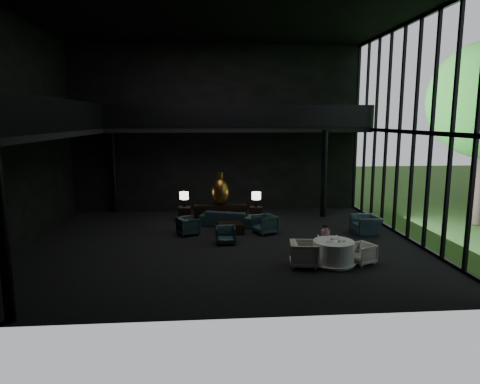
{
  "coord_description": "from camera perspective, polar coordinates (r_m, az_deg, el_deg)",
  "views": [
    {
      "loc": [
        -0.59,
        -15.04,
        4.46
      ],
      "look_at": [
        0.66,
        0.5,
        1.8
      ],
      "focal_mm": 32.0,
      "sensor_mm": 36.0,
      "label": 1
    }
  ],
  "objects": [
    {
      "name": "plate_a",
      "position": [
        13.47,
        11.92,
        -6.5
      ],
      "size": [
        0.24,
        0.24,
        0.01
      ],
      "primitive_type": "cylinder",
      "rotation": [
        0.0,
        0.0,
        0.08
      ],
      "color": "white",
      "rests_on": "dining_table"
    },
    {
      "name": "wall_left",
      "position": [
        16.35,
        -27.89,
        6.95
      ],
      "size": [
        0.04,
        12.0,
        8.0
      ],
      "primitive_type": "cube",
      "color": "black",
      "rests_on": "ground"
    },
    {
      "name": "window_armchair",
      "position": [
        17.54,
        16.43,
        -3.81
      ],
      "size": [
        0.79,
        1.16,
        0.99
      ],
      "primitive_type": "imported",
      "rotation": [
        0.0,
        0.0,
        -1.52
      ],
      "color": "#152937",
      "rests_on": "floor"
    },
    {
      "name": "curtain_wall",
      "position": [
        16.83,
        22.23,
        7.39
      ],
      "size": [
        0.2,
        12.0,
        8.0
      ],
      "primitive_type": null,
      "color": "black",
      "rests_on": "ground"
    },
    {
      "name": "saucer",
      "position": [
        13.63,
        13.27,
        -6.37
      ],
      "size": [
        0.17,
        0.17,
        0.01
      ],
      "primitive_type": "cylinder",
      "rotation": [
        0.0,
        0.0,
        -0.01
      ],
      "color": "white",
      "rests_on": "dining_table"
    },
    {
      "name": "dining_chair_north",
      "position": [
        14.61,
        11.72,
        -7.07
      ],
      "size": [
        0.64,
        0.61,
        0.6
      ],
      "primitive_type": "imported",
      "rotation": [
        0.0,
        0.0,
        3.03
      ],
      "color": "#A59F91",
      "rests_on": "floor"
    },
    {
      "name": "column_nw",
      "position": [
        21.34,
        -16.5,
        2.65
      ],
      "size": [
        0.24,
        0.24,
        4.0
      ],
      "primitive_type": "cylinder",
      "color": "black",
      "rests_on": "floor"
    },
    {
      "name": "railing_back",
      "position": [
        19.1,
        0.19,
        10.09
      ],
      "size": [
        12.0,
        0.06,
        1.0
      ],
      "primitive_type": "cube",
      "color": "black",
      "rests_on": "mezzanine_back"
    },
    {
      "name": "lounge_armchair_west",
      "position": [
        16.85,
        -6.91,
        -4.4
      ],
      "size": [
        0.94,
        0.96,
        0.77
      ],
      "primitive_type": "imported",
      "rotation": [
        0.0,
        0.0,
        1.98
      ],
      "color": "#152535",
      "rests_on": "floor"
    },
    {
      "name": "wall_back",
      "position": [
        21.05,
        -3.02,
        8.4
      ],
      "size": [
        14.0,
        0.04,
        8.0
      ],
      "primitive_type": "cube",
      "color": "black",
      "rests_on": "ground"
    },
    {
      "name": "side_table_left",
      "position": [
        19.24,
        -7.42,
        -2.88
      ],
      "size": [
        0.56,
        0.56,
        0.61
      ],
      "primitive_type": "cube",
      "color": "black",
      "rests_on": "floor"
    },
    {
      "name": "console",
      "position": [
        18.94,
        -2.62,
        -2.82
      ],
      "size": [
        2.3,
        0.52,
        0.73
      ],
      "primitive_type": "cube",
      "color": "black",
      "rests_on": "floor"
    },
    {
      "name": "column_ne",
      "position": [
        19.94,
        11.14,
        2.4
      ],
      "size": [
        0.24,
        0.24,
        4.0
      ],
      "primitive_type": "cylinder",
      "color": "black",
      "rests_on": "floor"
    },
    {
      "name": "table_lamp_left",
      "position": [
        19.11,
        -7.47,
        -0.56
      ],
      "size": [
        0.4,
        0.4,
        0.67
      ],
      "color": "black",
      "rests_on": "side_table_left"
    },
    {
      "name": "lounge_armchair_east",
      "position": [
        16.9,
        3.31,
        -4.14
      ],
      "size": [
        1.05,
        1.08,
        0.86
      ],
      "primitive_type": "imported",
      "rotation": [
        0.0,
        0.0,
        -1.16
      ],
      "color": "black",
      "rests_on": "floor"
    },
    {
      "name": "ceiling",
      "position": [
        15.46,
        -2.47,
        22.9
      ],
      "size": [
        14.0,
        12.0,
        0.02
      ],
      "primitive_type": "cube",
      "color": "black",
      "rests_on": "ground"
    },
    {
      "name": "cereal_bowl",
      "position": [
        13.73,
        12.19,
        -6.07
      ],
      "size": [
        0.15,
        0.15,
        0.07
      ],
      "primitive_type": "ellipsoid",
      "color": "white",
      "rests_on": "dining_table"
    },
    {
      "name": "railing_left",
      "position": [
        15.67,
        -21.24,
        9.54
      ],
      "size": [
        0.06,
        12.0,
        1.0
      ],
      "primitive_type": "cube",
      "color": "black",
      "rests_on": "mezzanine_left"
    },
    {
      "name": "column_sw",
      "position": [
        10.61,
        -29.1,
        -4.98
      ],
      "size": [
        0.24,
        0.24,
        4.0
      ],
      "primitive_type": "cylinder",
      "color": "black",
      "rests_on": "floor"
    },
    {
      "name": "coffee_table",
      "position": [
        16.99,
        -1.34,
        -4.84
      ],
      "size": [
        1.11,
        1.11,
        0.41
      ],
      "primitive_type": "cube",
      "rotation": [
        0.0,
        0.0,
        0.24
      ],
      "color": "black",
      "rests_on": "floor"
    },
    {
      "name": "coffee_cup",
      "position": [
        13.56,
        13.7,
        -6.32
      ],
      "size": [
        0.09,
        0.09,
        0.05
      ],
      "primitive_type": "cylinder",
      "rotation": [
        0.0,
        0.0,
        -0.25
      ],
      "color": "white",
      "rests_on": "saucer"
    },
    {
      "name": "child",
      "position": [
        14.4,
        11.32,
        -5.43
      ],
      "size": [
        0.29,
        0.29,
        0.62
      ],
      "rotation": [
        0.0,
        0.0,
        3.14
      ],
      "color": "pink",
      "rests_on": "dining_chair_north"
    },
    {
      "name": "floor",
      "position": [
        15.69,
        -2.26,
        -6.85
      ],
      "size": [
        14.0,
        12.0,
        0.02
      ],
      "primitive_type": "cube",
      "color": "black",
      "rests_on": "ground"
    },
    {
      "name": "plate_b",
      "position": [
        13.85,
        12.7,
        -6.08
      ],
      "size": [
        0.24,
        0.24,
        0.01
      ],
      "primitive_type": "cylinder",
      "rotation": [
        0.0,
        0.0,
        0.21
      ],
      "color": "white",
      "rests_on": "dining_table"
    },
    {
      "name": "wall_front",
      "position": [
        9.07,
        -0.85,
        6.76
      ],
      "size": [
        14.0,
        0.04,
        8.0
      ],
      "primitive_type": "cube",
      "color": "black",
      "rests_on": "ground"
    },
    {
      "name": "dining_chair_west",
      "position": [
        13.32,
        8.57,
        -7.82
      ],
      "size": [
        1.0,
        1.05,
        0.96
      ],
      "primitive_type": "imported",
      "rotation": [
        0.0,
        0.0,
        1.43
      ],
      "color": "#B9B4AD",
      "rests_on": "floor"
    },
    {
      "name": "table_lamp_right",
      "position": [
        19.0,
        2.18,
        -0.59
      ],
      "size": [
        0.41,
        0.41,
        0.68
      ],
      "color": "black",
      "rests_on": "side_table_right"
    },
    {
      "name": "lounge_armchair_south",
      "position": [
        15.55,
        -1.94,
        -5.73
      ],
      "size": [
        0.65,
        0.61,
        0.66
      ],
      "primitive_type": "imported",
      "rotation": [
        0.0,
        0.0,
        0.01
      ],
      "color": "black",
      "rests_on": "floor"
    },
    {
      "name": "dining_table",
      "position": [
        13.72,
        12.33,
        -8.1
      ],
      "size": [
        1.44,
        1.44,
        0.75
      ],
      "color": "white",
      "rests_on": "floor"
    },
    {
      "name": "cream_pot",
      "position": [
        13.46,
        13.06,
        -6.43
      ],
      "size": [
        0.06,
        0.06,
        0.07
      ],
      "primitive_type": "cylinder",
      "rotation": [
        0.0,
        0.0,
        0.05
      ],
      "color": "#99999E",
      "rests_on": "dining_table"
    },
    {
      "name": "side_table_right",
      "position": [
        19.23,
        2.14,
        -2.84
      ],
      "size": [
        0.54,
        0.54,
        0.59
      ],
      "primitive_type": "cube",
      "color": "black",
      "rests_on": "floor"
    },
    {
      "name": "sofa",
      "position": [
        18.13,
        -1.72,
        -3.03
      ],
      "size": [
        2.54,
        1.45,
        0.95
      ],
      "primitive_type": "imported",
      "rotation": [
        0.0,
        0.0,
        2.82
      ],
      "color": "black",
      "rests_on": "floor"
    },
    {
      "name": "mezzanine_left",
      "position": [
        15.99,
        -24.57,
        7.16
      ],
      "size": [
        2.0,
        12.0,
        0.25
      ],
      "primitive_type": "cube",
      "color": "black",
      "rests_on": "wall_left"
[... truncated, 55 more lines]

